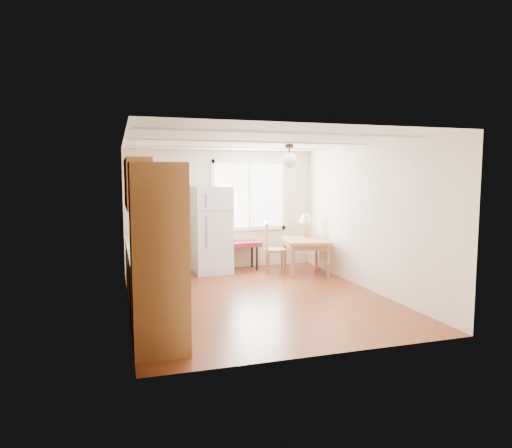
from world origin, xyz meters
name	(u,v)px	position (x,y,z in m)	size (l,w,h in m)	color
room_shell	(257,221)	(0.00, 0.00, 1.25)	(4.60, 5.60, 2.62)	#542311
kitchen_run	(150,259)	(-1.72, -0.63, 0.84)	(0.65, 3.40, 2.20)	brown
window_unit	(249,195)	(0.60, 2.47, 1.55)	(1.64, 0.05, 1.51)	white
pendant_light	(289,159)	(0.70, 0.40, 2.24)	(0.26, 0.26, 0.40)	black
refrigerator	(212,230)	(-0.29, 2.12, 0.88)	(0.74, 0.76, 1.75)	white
bench	(230,245)	(0.10, 2.22, 0.53)	(1.30, 0.54, 0.59)	maroon
dining_table	(305,244)	(1.50, 1.51, 0.59)	(1.03, 1.24, 0.69)	#98613A
chair	(271,244)	(0.83, 1.74, 0.59)	(0.48, 0.47, 1.03)	#98613A
table_lamp	(306,220)	(1.65, 1.85, 1.04)	(0.28, 0.28, 0.48)	gold
coffee_maker	(153,252)	(-1.72, -1.22, 1.03)	(0.20, 0.24, 0.35)	black
kettle	(145,245)	(-1.76, -0.40, 1.00)	(0.13, 0.13, 0.25)	red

